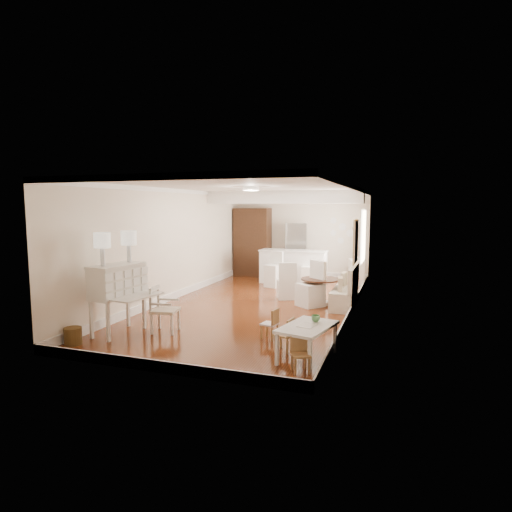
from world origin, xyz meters
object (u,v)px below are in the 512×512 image
Objects in this scene: wicker_basket at (73,336)px; gustavian_armchair at (165,309)px; kids_chair_a at (284,334)px; breakfast_counter at (293,267)px; secretary_bureau at (118,299)px; bar_stool_left at (273,269)px; dining_table at (320,292)px; kids_table at (307,342)px; kids_chair_b at (270,323)px; bar_stool_right at (308,271)px; slip_chair_near at (310,284)px; pantry_cabinet at (252,242)px; fridge at (307,251)px; slip_chair_far at (286,280)px; sideboard at (356,272)px; kids_chair_c at (301,354)px.

gustavian_armchair is at bearing 45.83° from wicker_basket.
kids_chair_a is (3.52, 0.83, 0.13)m from wicker_basket.
secretary_bureau is at bearing -106.27° from breakfast_counter.
dining_table is at bearing -30.48° from bar_stool_left.
kids_chair_a reaches higher than kids_table.
bar_stool_left is at bearing -153.27° from kids_chair_b.
bar_stool_left is 1.04m from bar_stool_right.
slip_chair_near is 0.47× the size of pantry_cabinet.
fridge reaches higher than kids_chair_a.
kids_chair_b is 0.59× the size of bar_stool_right.
slip_chair_far is 1.62m from bar_stool_left.
slip_chair_far is at bearing 177.90° from slip_chair_near.
fridge reaches higher than kids_chair_b.
pantry_cabinet is at bearing -4.61° from gustavian_armchair.
secretary_bureau is 4.53m from slip_chair_far.
kids_chair_a is 6.29m from breakfast_counter.
kids_table is 0.59× the size of fridge.
kids_chair_b is 0.54× the size of bar_stool_left.
sideboard is at bearing -35.37° from gustavian_armchair.
bar_stool_left is 2.34m from pantry_cabinet.
pantry_cabinet is at bearing 86.36° from kids_chair_c.
wicker_basket is at bearing -171.46° from kids_table.
pantry_cabinet reaches higher than fridge.
gustavian_armchair is 1.55× the size of kids_chair_b.
kids_table is 6.03m from bar_stool_left.
secretary_bureau is 2.32× the size of kids_chair_a.
kids_table reaches higher than wicker_basket.
kids_chair_c is at bearing -83.41° from dining_table.
slip_chair_near is at bearing 72.32° from kids_chair_c.
kids_table is 0.52× the size of breakfast_counter.
wicker_basket is at bearing -89.11° from bar_stool_left.
secretary_bureau is 0.57× the size of pantry_cabinet.
bar_stool_left is (-0.40, -0.76, 0.00)m from breakfast_counter.
kids_chair_b is at bearing -114.18° from sideboard.
fridge reaches higher than sideboard.
pantry_cabinet reaches higher than kids_table.
kids_chair_c is at bearing -121.48° from gustavian_armchair.
wicker_basket is 5.40m from slip_chair_far.
secretary_bureau is 0.88m from gustavian_armchair.
kids_table is 6.13m from bar_stool_right.
gustavian_armchair is 6.98m from fridge.
slip_chair_far is (2.52, 4.77, 0.33)m from wicker_basket.
kids_chair_c is at bearing 83.70° from slip_chair_far.
fridge is (0.20, 1.05, 0.39)m from breakfast_counter.
bar_stool_left reaches higher than slip_chair_far.
secretary_bureau reaches higher than bar_stool_left.
wicker_basket is 3.62m from kids_chair_a.
bar_stool_right is at bearing 101.69° from kids_table.
pantry_cabinet is at bearing 179.10° from fridge.
sideboard is (0.04, 7.27, 0.12)m from kids_chair_c.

